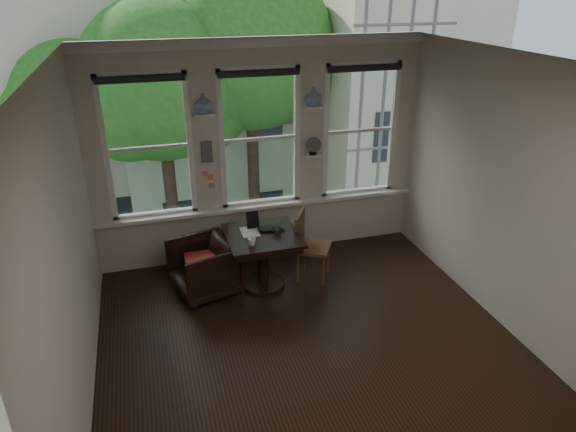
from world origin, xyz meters
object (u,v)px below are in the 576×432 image
object	(u,v)px
armchair_left	(204,268)
laptop	(272,230)
mug	(252,242)
side_chair_right	(314,247)
table	(263,260)

from	to	relation	value
armchair_left	laptop	xyz separation A→B (m)	(0.87, -0.02, 0.41)
armchair_left	mug	xyz separation A→B (m)	(0.55, -0.31, 0.45)
armchair_left	side_chair_right	size ratio (longest dim) A/B	0.84
armchair_left	mug	bearing A→B (deg)	45.12
table	side_chair_right	size ratio (longest dim) A/B	0.98
laptop	mug	xyz separation A→B (m)	(-0.32, -0.29, 0.03)
armchair_left	side_chair_right	bearing A→B (deg)	72.68
armchair_left	side_chair_right	xyz separation A→B (m)	(1.43, -0.05, 0.11)
laptop	table	bearing A→B (deg)	-154.71
table	armchair_left	bearing A→B (deg)	174.84
laptop	mug	size ratio (longest dim) A/B	3.43
side_chair_right	laptop	xyz separation A→B (m)	(-0.56, 0.03, 0.30)
side_chair_right	laptop	size ratio (longest dim) A/B	2.66
table	mug	world-z (taller)	mug
laptop	mug	distance (m)	0.43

